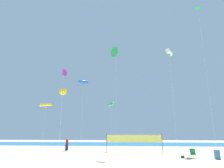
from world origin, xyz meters
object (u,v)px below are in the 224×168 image
kite_green_delta (116,52)px  kite_blue_inflatable (83,82)px  beach_handbag (183,157)px  volleyball_net (133,139)px  beachgoer_maroon_shirt (67,144)px  kite_magenta_delta (64,73)px  trash_barrel (217,155)px  kite_yellow_tube (46,105)px  folding_beach_chair (193,153)px  kite_green_diamond (198,10)px  kite_green_inflatable (111,104)px  kite_white_tube (169,52)px  kite_yellow_delta (63,91)px

kite_green_delta → kite_blue_inflatable: size_ratio=1.16×
beach_handbag → volleyball_net: bearing=131.7°
beachgoer_maroon_shirt → beach_handbag: beachgoer_maroon_shirt is taller
kite_magenta_delta → trash_barrel: bearing=-31.7°
volleyball_net → kite_yellow_tube: size_ratio=0.97×
beachgoer_maroon_shirt → folding_beach_chair: size_ratio=1.98×
folding_beach_chair → kite_green_delta: 15.45m
beach_handbag → kite_green_diamond: 22.60m
kite_green_diamond → kite_magenta_delta: size_ratio=1.58×
kite_green_inflatable → kite_white_tube: bearing=-6.4°
kite_yellow_tube → kite_white_tube: size_ratio=0.49×
beachgoer_maroon_shirt → kite_yellow_delta: kite_yellow_delta is taller
kite_white_tube → kite_blue_inflatable: 15.79m
kite_magenta_delta → kite_green_delta: bearing=-37.5°
beachgoer_maroon_shirt → folding_beach_chair: beachgoer_maroon_shirt is taller
volleyball_net → kite_magenta_delta: bearing=152.3°
folding_beach_chair → kite_magenta_delta: 24.62m
volleyball_net → kite_green_delta: kite_green_delta is taller
folding_beach_chair → kite_white_tube: kite_white_tube is taller
folding_beach_chair → kite_green_inflatable: (-8.97, 8.52, 6.24)m
beach_handbag → kite_yellow_delta: 19.75m
trash_barrel → kite_white_tube: kite_white_tube is taller
kite_green_diamond → beach_handbag: bearing=-132.4°
kite_magenta_delta → kite_blue_inflatable: size_ratio=1.13×
beach_handbag → kite_yellow_tube: 23.34m
kite_green_inflatable → kite_blue_inflatable: 8.36m
trash_barrel → kite_magenta_delta: bearing=148.3°
kite_white_tube → kite_blue_inflatable: size_ratio=1.24×
kite_green_inflatable → kite_magenta_delta: (-8.87, 2.89, 6.31)m
folding_beach_chair → volleyball_net: volleyball_net is taller
kite_green_inflatable → trash_barrel: bearing=-40.5°
kite_yellow_tube → trash_barrel: bearing=-27.5°
kite_magenta_delta → kite_blue_inflatable: bearing=18.8°
kite_green_delta → kite_white_tube: 8.97m
beach_handbag → kite_green_diamond: size_ratio=0.01×
beach_handbag → kite_white_tube: (1.27, 7.68, 14.40)m
beachgoer_maroon_shirt → volleyball_net: (9.59, -2.77, 0.69)m
beachgoer_maroon_shirt → kite_green_delta: (7.49, -4.08, 12.28)m
trash_barrel → beach_handbag: trash_barrel is taller
volleyball_net → kite_blue_inflatable: kite_blue_inflatable is taller
beachgoer_maroon_shirt → kite_white_tube: kite_white_tube is taller
folding_beach_chair → kite_blue_inflatable: size_ratio=0.07×
beachgoer_maroon_shirt → kite_green_diamond: 28.47m
kite_green_diamond → kite_white_tube: kite_green_diamond is taller
kite_white_tube → beach_handbag: bearing=-99.4°
volleyball_net → beach_handbag: volleyball_net is taller
volleyball_net → kite_white_tube: kite_white_tube is taller
volleyball_net → kite_white_tube: bearing=22.1°
kite_green_delta → kite_green_diamond: size_ratio=0.65×
kite_yellow_tube → kite_yellow_delta: size_ratio=0.77×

